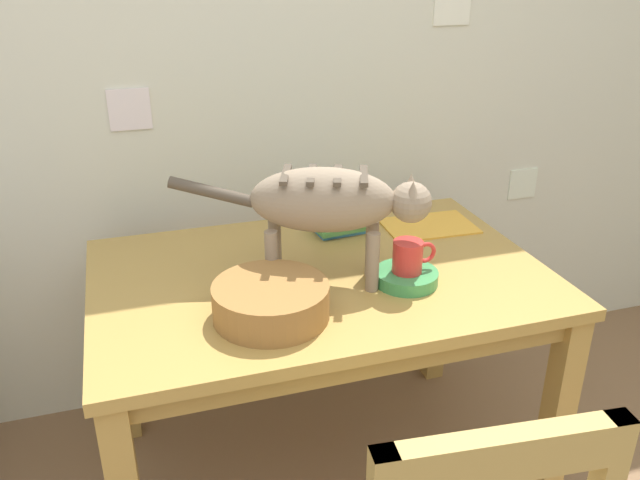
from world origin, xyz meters
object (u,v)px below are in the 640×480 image
object	(u,v)px
saucer_bowl	(406,277)
book_stack	(339,220)
magazine	(429,226)
wicker_basket	(271,301)
coffee_mug	(409,256)
dining_table	(320,299)
cat	(330,203)

from	to	relation	value
saucer_bowl	book_stack	xyz separation A→B (m)	(-0.06, 0.40, 0.02)
saucer_bowl	magazine	xyz separation A→B (m)	(0.24, 0.34, -0.02)
saucer_bowl	magazine	distance (m)	0.42
saucer_bowl	wicker_basket	xyz separation A→B (m)	(-0.40, -0.07, 0.03)
coffee_mug	wicker_basket	bearing A→B (deg)	-170.81
magazine	saucer_bowl	bearing A→B (deg)	-122.56
book_stack	coffee_mug	bearing A→B (deg)	-80.87
dining_table	book_stack	size ratio (longest dim) A/B	7.18
cat	wicker_basket	bearing A→B (deg)	-35.60
dining_table	magazine	world-z (taller)	magazine
dining_table	magazine	bearing A→B (deg)	24.81
saucer_bowl	magazine	bearing A→B (deg)	55.40
cat	wicker_basket	distance (m)	0.31
cat	book_stack	bearing A→B (deg)	177.24
book_stack	wicker_basket	bearing A→B (deg)	-125.94
wicker_basket	magazine	bearing A→B (deg)	32.67
dining_table	saucer_bowl	bearing A→B (deg)	-33.48
wicker_basket	dining_table	bearing A→B (deg)	46.53
dining_table	book_stack	distance (m)	0.33
dining_table	wicker_basket	size ratio (longest dim) A/B	4.37
coffee_mug	wicker_basket	distance (m)	0.41
dining_table	wicker_basket	xyz separation A→B (m)	(-0.19, -0.20, 0.14)
cat	book_stack	world-z (taller)	cat
saucer_bowl	coffee_mug	size ratio (longest dim) A/B	1.39
wicker_basket	cat	bearing A→B (deg)	34.43
cat	saucer_bowl	size ratio (longest dim) A/B	3.79
cat	saucer_bowl	bearing A→B (deg)	90.00
cat	saucer_bowl	distance (m)	0.30
coffee_mug	wicker_basket	size ratio (longest dim) A/B	0.43
dining_table	magazine	xyz separation A→B (m)	(0.44, 0.21, 0.09)
book_stack	cat	bearing A→B (deg)	-112.73
dining_table	saucer_bowl	xyz separation A→B (m)	(0.21, -0.14, 0.11)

